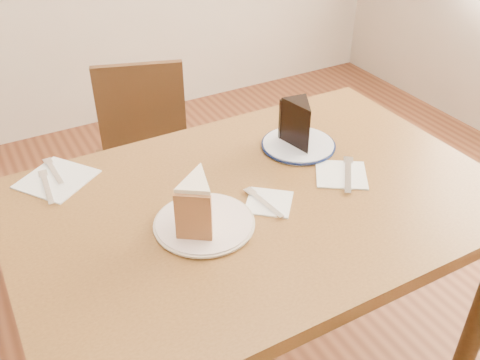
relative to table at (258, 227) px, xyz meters
name	(u,v)px	position (x,y,z in m)	size (l,w,h in m)	color
table	(258,227)	(0.00, 0.00, 0.00)	(1.20, 0.80, 0.75)	#553517
chair_far	(147,163)	(-0.04, 0.75, -0.21)	(0.49, 0.49, 0.79)	#371F10
plate_cream	(204,224)	(-0.17, -0.04, 0.10)	(0.22, 0.22, 0.01)	silver
plate_navy	(298,145)	(0.22, 0.15, 0.10)	(0.20, 0.20, 0.01)	white
carrot_cake	(198,202)	(-0.18, -0.03, 0.17)	(0.08, 0.11, 0.11)	white
chocolate_cake	(301,127)	(0.22, 0.14, 0.17)	(0.07, 0.11, 0.12)	black
napkin_cream	(269,202)	(0.01, -0.04, 0.10)	(0.11, 0.11, 0.00)	white
napkin_navy	(341,174)	(0.24, -0.02, 0.10)	(0.13, 0.13, 0.00)	white
napkin_spare	(57,179)	(-0.42, 0.32, 0.10)	(0.16, 0.16, 0.00)	white
fork_cream	(264,203)	(-0.01, -0.04, 0.10)	(0.01, 0.14, 0.00)	white
knife_navy	(348,175)	(0.25, -0.04, 0.10)	(0.02, 0.17, 0.00)	silver
fork_spare	(54,171)	(-0.42, 0.35, 0.10)	(0.01, 0.14, 0.00)	silver
knife_spare	(47,187)	(-0.45, 0.29, 0.10)	(0.01, 0.16, 0.00)	silver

